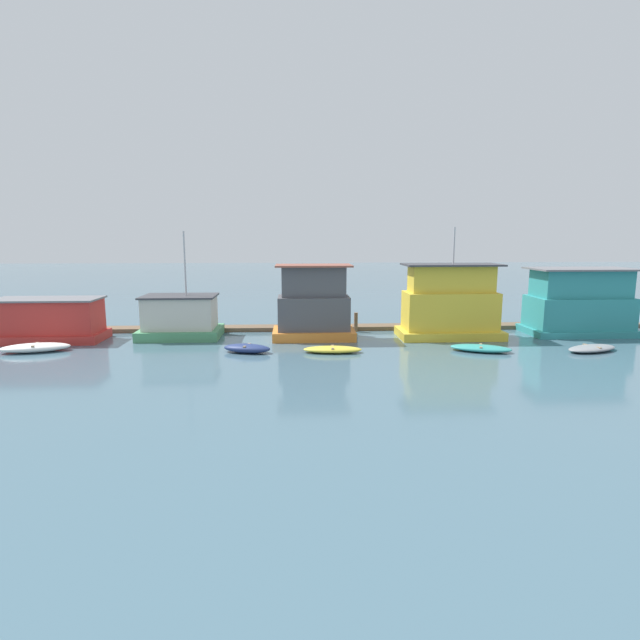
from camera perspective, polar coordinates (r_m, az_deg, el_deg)
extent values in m
plane|color=#426070|center=(35.11, -0.09, -1.98)|extent=(200.00, 200.00, 0.00)
cube|color=brown|center=(37.97, -0.31, -0.87)|extent=(51.00, 1.51, 0.30)
cube|color=red|center=(38.46, -28.52, -1.70)|extent=(7.21, 3.25, 0.58)
cube|color=red|center=(38.24, -28.68, 0.36)|extent=(6.67, 2.70, 2.22)
cube|color=slate|center=(38.10, -28.82, 2.10)|extent=(6.97, 3.00, 0.12)
cube|color=#4C9360|center=(36.35, -15.58, -1.41)|extent=(5.54, 3.75, 0.66)
cube|color=beige|center=(36.11, -15.68, 0.81)|extent=(4.73, 2.94, 2.20)
cube|color=#38383D|center=(35.96, -15.77, 2.64)|extent=(5.03, 3.24, 0.12)
cylinder|color=#B2B2B7|center=(35.67, -15.19, 6.25)|extent=(0.12, 0.12, 4.39)
cube|color=orange|center=(34.76, -0.73, -1.57)|extent=(5.63, 3.31, 0.63)
cube|color=#4C4C51|center=(34.51, -0.74, 0.83)|extent=(4.89, 2.57, 2.31)
cube|color=#4C4C51|center=(34.24, -0.75, 4.44)|extent=(4.33, 2.01, 2.05)
cube|color=brown|center=(34.16, -0.75, 6.25)|extent=(5.19, 2.87, 0.12)
cube|color=gold|center=(36.20, 14.51, -1.48)|extent=(7.10, 3.42, 0.58)
cube|color=gold|center=(35.93, 14.61, 1.03)|extent=(6.31, 2.63, 2.62)
cube|color=gold|center=(35.68, 14.76, 4.57)|extent=(5.67, 2.00, 1.83)
cube|color=#38383D|center=(35.62, 14.83, 6.13)|extent=(6.61, 2.93, 0.12)
cylinder|color=#B2B2B7|center=(35.60, 15.06, 8.22)|extent=(0.12, 0.12, 2.49)
cube|color=teal|center=(40.87, 27.26, -1.08)|extent=(7.37, 3.96, 0.46)
cube|color=teal|center=(40.67, 27.40, 0.80)|extent=(6.82, 3.41, 2.25)
cube|color=teal|center=(40.44, 27.63, 3.74)|extent=(6.26, 2.85, 1.94)
cube|color=slate|center=(40.37, 27.74, 5.19)|extent=(7.12, 3.71, 0.12)
ellipsoid|color=white|center=(35.29, -29.76, -2.75)|extent=(4.18, 2.27, 0.55)
cube|color=#997F60|center=(35.25, -29.79, -2.45)|extent=(0.42, 1.21, 0.08)
ellipsoid|color=navy|center=(30.79, -8.34, -3.22)|extent=(3.16, 1.93, 0.54)
cube|color=#997F60|center=(30.75, -8.35, -2.88)|extent=(0.42, 1.01, 0.08)
ellipsoid|color=yellow|center=(30.47, 1.45, -3.39)|extent=(3.63, 1.45, 0.40)
cube|color=#997F60|center=(30.44, 1.45, -3.13)|extent=(0.22, 1.04, 0.08)
ellipsoid|color=teal|center=(32.34, 17.90, -3.09)|extent=(3.92, 2.61, 0.41)
cube|color=#997F60|center=(32.31, 17.91, -2.84)|extent=(0.57, 1.20, 0.08)
ellipsoid|color=gray|center=(35.10, 28.64, -2.86)|extent=(3.82, 2.53, 0.38)
cube|color=#997F60|center=(35.08, 28.66, -2.65)|extent=(0.55, 1.22, 0.08)
cylinder|color=brown|center=(38.80, 15.35, -0.05)|extent=(0.24, 0.24, 1.56)
cylinder|color=#846B4C|center=(36.81, -1.58, 0.10)|extent=(0.30, 0.30, 1.96)
cylinder|color=brown|center=(37.13, 4.12, -0.25)|extent=(0.27, 0.27, 1.43)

